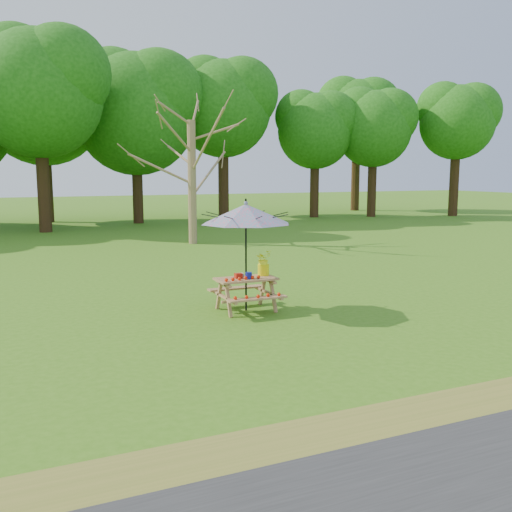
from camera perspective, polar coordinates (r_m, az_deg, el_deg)
name	(u,v)px	position (r m, az deg, el deg)	size (l,w,h in m)	color
ground	(192,366)	(8.41, -6.44, -10.89)	(120.00, 120.00, 0.00)	#3E7516
drygrass_strip	(278,453)	(6.00, 2.17, -19.05)	(120.00, 1.20, 0.01)	olive
treeline	(47,60)	(30.13, -20.18, 17.93)	(60.00, 12.00, 16.00)	#1A5C0F
bare_tree	(190,67)	(22.49, -6.60, 18.24)	(7.23, 7.23, 10.91)	#927550
picnic_table	(246,295)	(11.46, -1.00, -3.90)	(1.20, 1.32, 0.67)	#906341
patio_umbrella	(246,214)	(11.23, -1.02, 4.22)	(1.94, 1.94, 2.25)	black
produce_bins	(243,275)	(11.37, -1.29, -1.95)	(0.30, 0.43, 0.13)	#B01E0E
tomatoes_row	(243,278)	(11.17, -1.35, -2.24)	(0.77, 0.13, 0.07)	red
flower_bucket	(263,262)	(11.63, 0.75, -0.59)	(0.39, 0.36, 0.52)	yellow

